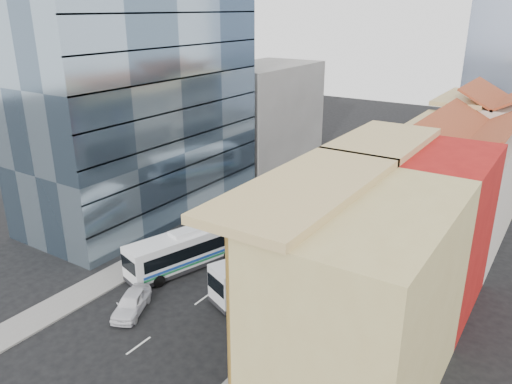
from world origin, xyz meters
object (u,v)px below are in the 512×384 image
Objects in this scene: bus_left_near at (188,248)px; bus_left_far at (315,187)px; sedan_left at (131,303)px; office_tower at (137,74)px; bus_right at (278,268)px; shophouse_tan at (363,306)px.

bus_left_near is 19.91m from bus_left_far.
bus_left_near is at bearing 72.53° from sedan_left.
office_tower is at bearing -161.62° from bus_left_far.
office_tower is 2.41× the size of bus_left_far.
shophouse_tan is at bearing -14.15° from bus_right.
bus_left_far is at bearing 62.52° from sedan_left.
shophouse_tan is 18.14m from sedan_left.
office_tower reaches higher than bus_left_near.
shophouse_tan reaches higher than bus_right.
bus_left_near is at bearing -148.80° from bus_right.
office_tower is at bearing 106.89° from sedan_left.
bus_left_near is 8.47m from bus_right.
office_tower is at bearing 155.70° from shophouse_tan.
bus_left_far is 2.70× the size of sedan_left.
office_tower reaches higher than bus_left_far.
office_tower is 2.61× the size of bus_right.
office_tower is 19.88m from bus_left_near.
bus_right is (6.08, -18.55, -0.15)m from bus_left_far.
bus_right is 2.50× the size of sedan_left.
shophouse_tan is 0.47× the size of office_tower.
bus_left_near is 7.80m from sedan_left.
office_tower reaches higher than shophouse_tan.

